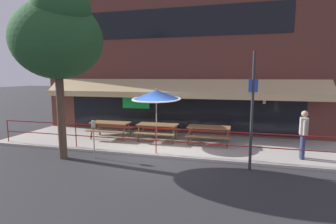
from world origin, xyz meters
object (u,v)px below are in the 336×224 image
Objects in this scene: street_sign_pole at (252,110)px; street_tree_curbside at (58,35)px; parking_meter_near at (93,127)px; picnic_table_centre at (158,128)px; picnic_table_left at (111,125)px; patio_umbrella_centre at (156,95)px; picnic_table_right at (209,130)px; pedestrian_walking at (303,132)px.

street_tree_curbside is (-6.48, -0.51, 2.47)m from street_sign_pole.
picnic_table_centre is at bearing 59.38° from parking_meter_near.
picnic_table_centre is at bearing 146.37° from street_sign_pole.
picnic_table_left is 2.72m from patio_umbrella_centre.
street_sign_pole is (3.86, -2.57, 1.23)m from picnic_table_centre.
street_sign_pole is (1.58, -2.56, 1.23)m from picnic_table_right.
street_tree_curbside is (-8.30, -1.90, 3.34)m from pedestrian_walking.
picnic_table_right is 6.86m from street_tree_curbside.
picnic_table_centre is at bearing 2.32° from picnic_table_left.
street_tree_curbside reaches higher than patio_umbrella_centre.
street_sign_pole is 6.95m from street_tree_curbside.
parking_meter_near reaches higher than picnic_table_centre.
patio_umbrella_centre reaches higher than picnic_table_right.
picnic_table_left is at bearing 158.04° from street_sign_pole.
picnic_table_left and picnic_table_right have the same top height.
picnic_table_centre is at bearing 168.32° from pedestrian_walking.
picnic_table_left is 0.48× the size of street_sign_pole.
pedestrian_walking is (5.68, -1.17, 0.35)m from picnic_table_centre.
picnic_table_centre is at bearing 49.60° from street_tree_curbside.
picnic_table_centre is 3.19m from parking_meter_near.
patio_umbrella_centre is (2.28, -0.10, 1.47)m from picnic_table_left.
street_tree_curbside is at bearing -96.52° from picnic_table_left.
picnic_table_right is 0.76× the size of patio_umbrella_centre.
patio_umbrella_centre is 0.63× the size of street_sign_pole.
picnic_table_right is at bearing -0.27° from picnic_table_centre.
street_tree_curbside is at bearing -130.40° from picnic_table_centre.
patio_umbrella_centre is at bearing 47.75° from street_tree_curbside.
parking_meter_near is at bearing -75.71° from picnic_table_left.
street_tree_curbside is at bearing -147.95° from picnic_table_right.
pedestrian_walking is at bearing -9.79° from patio_umbrella_centre.
patio_umbrella_centre is (-2.28, -0.18, 1.47)m from picnic_table_right.
pedestrian_walking is at bearing -11.68° from picnic_table_centre.
pedestrian_walking is at bearing 12.91° from street_tree_curbside.
patio_umbrella_centre is 0.39× the size of street_tree_curbside.
pedestrian_walking is at bearing 37.40° from street_sign_pole.
picnic_table_right is at bearing 1.02° from picnic_table_left.
pedestrian_walking is (7.96, -1.08, 0.35)m from picnic_table_left.
parking_meter_near is at bearing -145.14° from picnic_table_right.
picnic_table_centre is 0.48× the size of street_sign_pole.
street_tree_curbside is at bearing -132.25° from patio_umbrella_centre.
street_sign_pole is at bearing -142.60° from pedestrian_walking.
picnic_table_centre is 1.00× the size of picnic_table_right.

